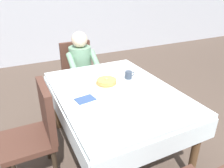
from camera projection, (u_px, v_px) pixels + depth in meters
The scene contains 13 objects.
ground_plane at pixel (115, 148), 2.44m from camera, with size 14.00×14.00×0.00m, color brown.
dining_table_main at pixel (115, 98), 2.16m from camera, with size 1.12×1.52×0.74m.
chair_diner at pixel (79, 70), 3.15m from camera, with size 0.44×0.45×0.93m.
diner_person at pixel (81, 65), 2.97m from camera, with size 0.40×0.43×1.12m.
chair_left_side at pixel (37, 128), 1.90m from camera, with size 0.45×0.44×0.93m.
plate_breakfast at pixel (107, 84), 2.22m from camera, with size 0.28×0.28×0.02m, color white.
breakfast_stack at pixel (106, 82), 2.20m from camera, with size 0.21×0.22×0.06m.
cup_coffee at pixel (129, 75), 2.35m from camera, with size 0.11×0.08×0.08m.
syrup_pitcher at pixel (77, 81), 2.23m from camera, with size 0.08×0.08×0.07m.
fork_left_of_plate at pixel (90, 89), 2.13m from camera, with size 0.18×0.01×0.01m, color silver.
knife_right_of_plate at pixel (124, 82), 2.28m from camera, with size 0.20×0.01×0.01m, color silver.
spoon_near_edge at pixel (122, 97), 1.99m from camera, with size 0.15×0.01×0.01m, color silver.
napkin_folded at pixel (85, 99), 1.94m from camera, with size 0.17×0.12×0.01m, color #334C7F.
Camera 1 is at (-0.86, -1.68, 1.70)m, focal length 34.56 mm.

